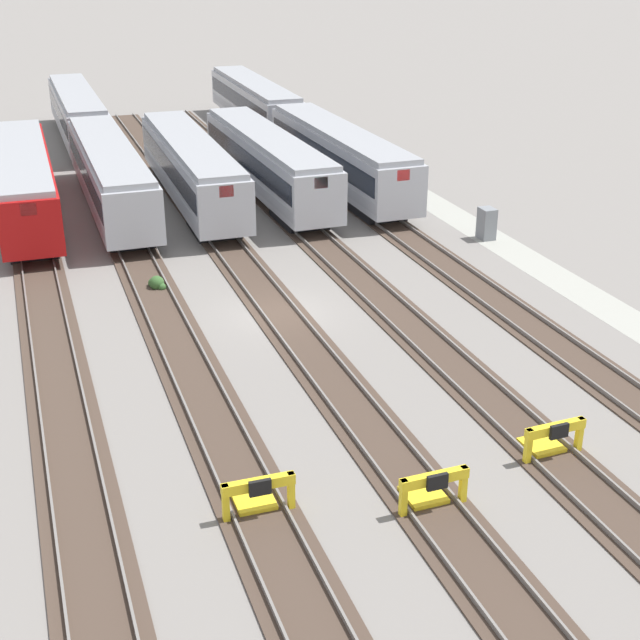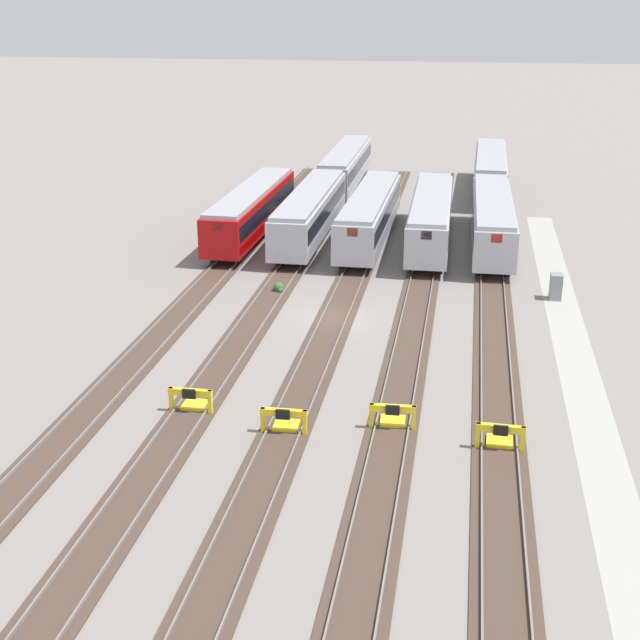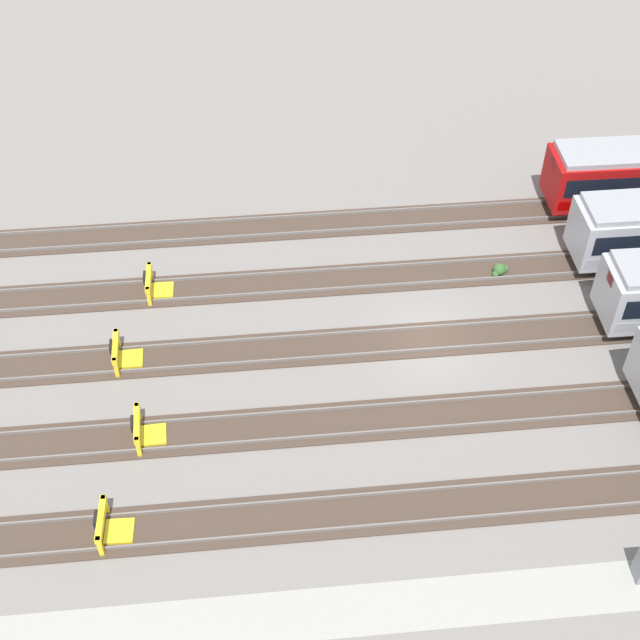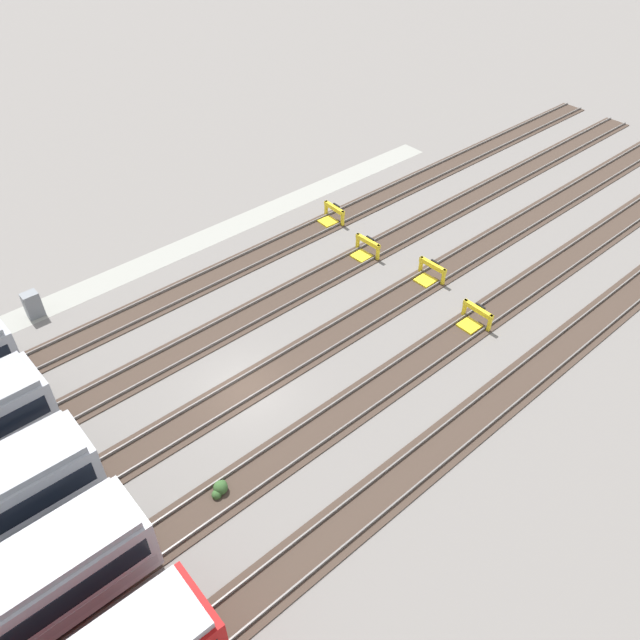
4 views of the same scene
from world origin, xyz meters
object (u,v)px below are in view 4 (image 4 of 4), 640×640
at_px(bumper_stop_nearest_track, 332,215).
at_px(bumper_stop_middle_track, 429,273).
at_px(bumper_stop_far_inner_track, 474,318).
at_px(weed_clump, 220,489).
at_px(bumper_stop_near_inner_track, 365,249).
at_px(electrical_cabinet, 33,305).

relative_size(bumper_stop_nearest_track, bumper_stop_middle_track, 1.00).
relative_size(bumper_stop_far_inner_track, weed_clump, 2.18).
height_order(bumper_stop_near_inner_track, electrical_cabinet, electrical_cabinet).
xyz_separation_m(electrical_cabinet, weed_clump, (-1.34, 16.99, -0.56)).
height_order(bumper_stop_far_inner_track, weed_clump, bumper_stop_far_inner_track).
height_order(bumper_stop_near_inner_track, weed_clump, bumper_stop_near_inner_track).
distance_m(bumper_stop_middle_track, weed_clump, 18.95).
bearing_deg(weed_clump, bumper_stop_far_inner_track, 179.16).
distance_m(bumper_stop_near_inner_track, bumper_stop_far_inner_track, 9.00).
bearing_deg(electrical_cabinet, bumper_stop_near_inner_track, 156.13).
height_order(bumper_stop_far_inner_track, electrical_cabinet, electrical_cabinet).
bearing_deg(bumper_stop_far_inner_track, electrical_cabinet, -42.97).
xyz_separation_m(bumper_stop_near_inner_track, weed_clump, (17.29, 8.74, -0.27)).
bearing_deg(bumper_stop_far_inner_track, bumper_stop_nearest_track, -95.27).
bearing_deg(weed_clump, bumper_stop_near_inner_track, -153.18).
bearing_deg(bumper_stop_near_inner_track, bumper_stop_nearest_track, -103.96).
relative_size(bumper_stop_near_inner_track, bumper_stop_far_inner_track, 1.00).
xyz_separation_m(bumper_stop_middle_track, bumper_stop_far_inner_track, (1.30, 4.50, 0.00)).
distance_m(bumper_stop_near_inner_track, weed_clump, 19.38).
xyz_separation_m(bumper_stop_near_inner_track, bumper_stop_middle_track, (-1.18, 4.50, 0.00)).
height_order(bumper_stop_nearest_track, weed_clump, bumper_stop_nearest_track).
bearing_deg(bumper_stop_middle_track, bumper_stop_near_inner_track, -75.36).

